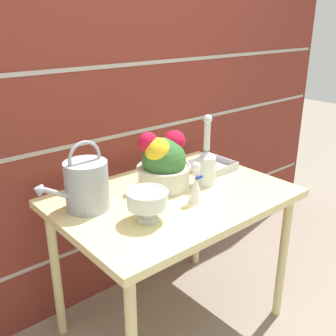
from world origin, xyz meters
The scene contains 9 objects.
ground_plane centered at (0.00, 0.00, 0.00)m, with size 12.00×12.00×0.00m, color gray.
brick_wall centered at (0.00, 0.49, 1.10)m, with size 3.60×0.08×2.20m.
patio_table centered at (0.00, 0.00, 0.66)m, with size 1.07×0.75×0.74m.
watering_can centered at (-0.37, 0.13, 0.85)m, with size 0.33×0.18×0.30m.
crystal_pedestal_bowl centered at (-0.24, -0.12, 0.83)m, with size 0.17×0.17×0.13m.
flower_planter centered at (0.02, 0.10, 0.86)m, with size 0.26×0.26×0.28m.
glass_decanter centered at (0.20, -0.01, 0.85)m, with size 0.10×0.10×0.35m.
figurine_vase centered at (0.02, -0.12, 0.82)m, with size 0.07×0.07×0.19m.
wire_tray centered at (0.36, 0.12, 0.75)m, with size 0.23×0.21×0.04m.
Camera 1 is at (-1.09, -1.24, 1.50)m, focal length 42.00 mm.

